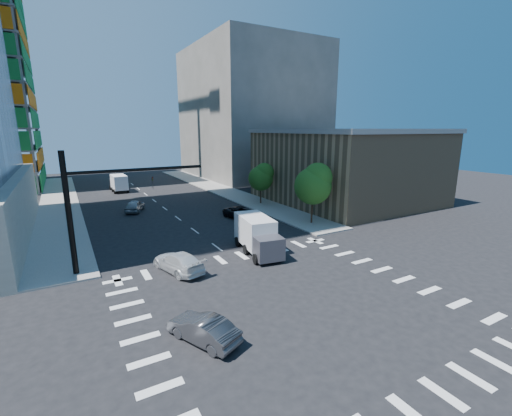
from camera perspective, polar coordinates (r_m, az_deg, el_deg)
ground at (r=22.09m, az=6.32°, el=-15.65°), size 160.00×160.00×0.00m
road_markings at (r=22.09m, az=6.32°, el=-15.63°), size 20.00×20.00×0.01m
sidewalk_ne at (r=61.47m, az=-6.07°, el=3.14°), size 5.00×60.00×0.15m
sidewalk_nw at (r=56.59m, az=-29.94°, el=0.59°), size 5.00×60.00×0.15m
commercial_building at (r=52.68m, az=14.68°, el=6.89°), size 20.50×22.50×10.60m
bg_building_ne at (r=80.50m, az=-0.93°, el=15.48°), size 24.00×30.00×28.00m
signal_mast_nw at (r=27.61m, az=-25.82°, el=1.12°), size 10.20×0.40×9.00m
tree_south at (r=38.58m, az=9.70°, el=4.08°), size 4.16×4.16×6.82m
tree_north at (r=48.62m, az=0.98°, el=5.26°), size 3.54×3.52×5.78m
car_nb_far at (r=41.17m, az=-2.56°, el=-0.84°), size 3.08×5.35×1.40m
car_sb_near at (r=26.91m, az=-12.82°, el=-8.75°), size 3.29×5.42×1.47m
car_sb_mid at (r=47.44m, az=-19.53°, el=0.34°), size 3.51×4.80×1.52m
car_sb_cross at (r=18.59m, az=-8.82°, el=-19.31°), size 3.00×4.34×1.36m
box_truck_near at (r=29.61m, az=0.45°, el=-5.09°), size 3.35×6.17×3.08m
box_truck_far at (r=64.04m, az=-21.95°, el=3.76°), size 2.48×5.58×2.90m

